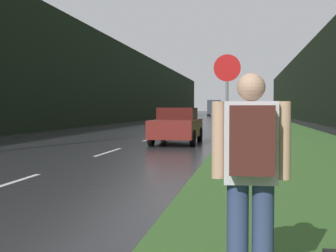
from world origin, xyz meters
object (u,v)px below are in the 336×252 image
(hitchhiker_with_backpack, at_px, (251,169))
(delivery_truck, at_px, (214,108))
(car_passing_near, at_px, (177,126))
(stop_sign, at_px, (227,98))

(hitchhiker_with_backpack, relative_size, delivery_truck, 0.24)
(hitchhiker_with_backpack, xyz_separation_m, car_passing_near, (-2.94, 16.08, -0.25))
(delivery_truck, bearing_deg, car_passing_near, -87.40)
(stop_sign, height_order, hitchhiker_with_backpack, stop_sign)
(car_passing_near, distance_m, delivery_truck, 76.96)
(stop_sign, xyz_separation_m, car_passing_near, (-2.43, 7.92, -0.98))
(car_passing_near, height_order, delivery_truck, delivery_truck)
(stop_sign, distance_m, delivery_truck, 85.00)
(hitchhiker_with_backpack, distance_m, car_passing_near, 16.34)
(delivery_truck, bearing_deg, stop_sign, -86.00)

